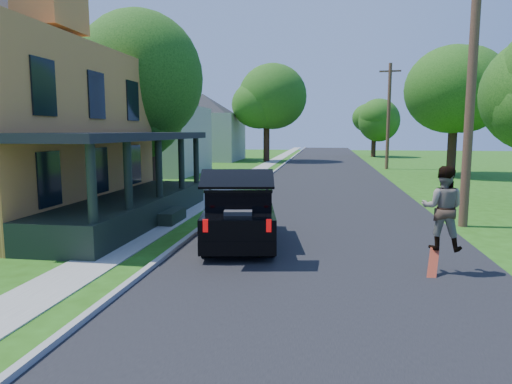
# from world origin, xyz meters

# --- Properties ---
(ground) EXTENTS (140.00, 140.00, 0.00)m
(ground) POSITION_xyz_m (0.00, 0.00, 0.00)
(ground) COLOR #255010
(ground) RESTS_ON ground
(street) EXTENTS (8.00, 120.00, 0.02)m
(street) POSITION_xyz_m (0.00, 20.00, 0.00)
(street) COLOR black
(street) RESTS_ON ground
(curb) EXTENTS (0.15, 120.00, 0.12)m
(curb) POSITION_xyz_m (-4.05, 20.00, 0.00)
(curb) COLOR gray
(curb) RESTS_ON ground
(sidewalk) EXTENTS (1.30, 120.00, 0.03)m
(sidewalk) POSITION_xyz_m (-5.60, 20.00, 0.00)
(sidewalk) COLOR gray
(sidewalk) RESTS_ON ground
(front_walk) EXTENTS (6.50, 1.20, 0.03)m
(front_walk) POSITION_xyz_m (-9.50, 6.00, 0.00)
(front_walk) COLOR gray
(front_walk) RESTS_ON ground
(neighbor_house_mid) EXTENTS (12.78, 12.78, 8.30)m
(neighbor_house_mid) POSITION_xyz_m (-13.50, 24.00, 4.19)
(neighbor_house_mid) COLOR #A9A695
(neighbor_house_mid) RESTS_ON ground
(neighbor_house_far) EXTENTS (12.78, 12.78, 8.30)m
(neighbor_house_far) POSITION_xyz_m (-13.50, 40.00, 4.19)
(neighbor_house_far) COLOR #A9A695
(neighbor_house_far) RESTS_ON ground
(black_suv) EXTENTS (2.56, 5.08, 2.26)m
(black_suv) POSITION_xyz_m (-2.49, 3.51, 0.87)
(black_suv) COLOR black
(black_suv) RESTS_ON ground
(skateboarder) EXTENTS (1.06, 0.91, 1.88)m
(skateboarder) POSITION_xyz_m (2.50, 1.50, 1.48)
(skateboarder) COLOR black
(skateboarder) RESTS_ON ground
(skateboard) EXTENTS (0.34, 0.47, 0.64)m
(skateboard) POSITION_xyz_m (2.29, 1.19, 0.26)
(skateboard) COLOR #9A250D
(skateboard) RESTS_ON ground
(tree_left_mid) EXTENTS (6.74, 6.54, 8.92)m
(tree_left_mid) POSITION_xyz_m (-9.12, 13.37, 5.53)
(tree_left_mid) COLOR black
(tree_left_mid) RESTS_ON ground
(tree_left_far) EXTENTS (8.71, 8.47, 10.57)m
(tree_left_far) POSITION_xyz_m (-6.39, 38.89, 6.96)
(tree_left_far) COLOR black
(tree_left_far) RESTS_ON ground
(tree_right_mid) EXTENTS (7.05, 6.84, 9.73)m
(tree_right_mid) POSITION_xyz_m (8.70, 25.26, 6.19)
(tree_right_mid) COLOR black
(tree_right_mid) RESTS_ON ground
(tree_right_far) EXTENTS (5.92, 6.12, 7.86)m
(tree_right_far) POSITION_xyz_m (5.69, 49.49, 5.22)
(tree_right_far) COLOR black
(tree_right_far) RESTS_ON ground
(utility_pole_near) EXTENTS (1.78, 0.64, 10.49)m
(utility_pole_near) POSITION_xyz_m (4.50, 6.89, 5.41)
(utility_pole_near) COLOR #4C2F23
(utility_pole_near) RESTS_ON ground
(utility_pole_far) EXTENTS (1.74, 0.31, 8.71)m
(utility_pole_far) POSITION_xyz_m (4.98, 30.55, 4.51)
(utility_pole_far) COLOR #4C2F23
(utility_pole_far) RESTS_ON ground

